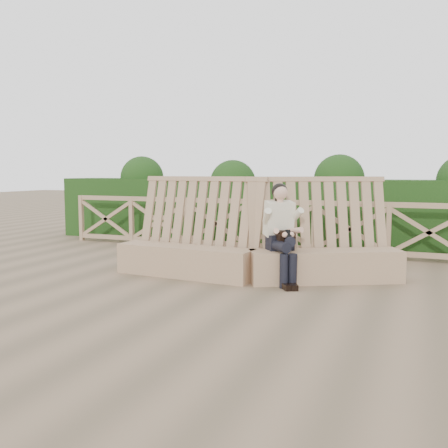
% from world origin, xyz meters
% --- Properties ---
extents(ground, '(60.00, 60.00, 0.00)m').
position_xyz_m(ground, '(0.00, 0.00, 0.00)').
color(ground, brown).
rests_on(ground, ground).
extents(bench, '(4.47, 1.74, 1.62)m').
position_xyz_m(bench, '(0.31, 0.96, 0.41)').
color(bench, '#947154').
rests_on(bench, ground).
extents(woman, '(0.74, 0.92, 1.50)m').
position_xyz_m(woman, '(0.79, 0.81, 0.81)').
color(woman, black).
rests_on(woman, ground).
extents(guardrail, '(10.10, 0.09, 1.10)m').
position_xyz_m(guardrail, '(0.00, 3.50, 0.55)').
color(guardrail, '#7D6248').
rests_on(guardrail, ground).
extents(hedge, '(12.00, 1.20, 1.50)m').
position_xyz_m(hedge, '(0.00, 4.70, 0.75)').
color(hedge, black).
rests_on(hedge, ground).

